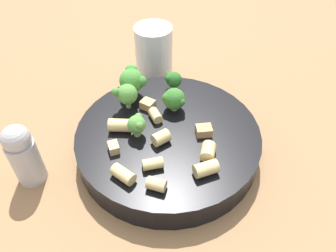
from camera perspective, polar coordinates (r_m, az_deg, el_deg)
ground_plane at (r=0.46m, az=0.00°, el=-4.12°), size 2.00×2.00×0.00m
pasta_bowl at (r=0.45m, az=0.00°, el=-2.31°), size 0.25×0.25×0.04m
broccoli_floret_0 at (r=0.42m, az=-5.44°, el=0.29°), size 0.03×0.02×0.03m
broccoli_floret_1 at (r=0.48m, az=-6.24°, el=8.00°), size 0.04×0.04×0.04m
broccoli_floret_2 at (r=0.46m, az=1.02°, el=4.75°), size 0.03×0.03×0.03m
broccoli_floret_3 at (r=0.50m, az=0.89°, el=8.09°), size 0.03×0.02×0.03m
broccoli_floret_4 at (r=0.46m, az=-7.54°, el=5.36°), size 0.03×0.03×0.04m
rigatoni_0 at (r=0.38m, az=-7.82°, el=-8.33°), size 0.03×0.02×0.02m
rigatoni_1 at (r=0.44m, az=-8.38°, el=0.13°), size 0.03×0.03×0.02m
rigatoni_2 at (r=0.39m, az=6.63°, el=-7.39°), size 0.03×0.03×0.02m
rigatoni_3 at (r=0.37m, az=-2.04°, el=-10.11°), size 0.03×0.02×0.01m
rigatoni_4 at (r=0.42m, az=-1.24°, el=-2.05°), size 0.02×0.02×0.02m
rigatoni_5 at (r=0.39m, az=-2.66°, el=-6.57°), size 0.03×0.03×0.01m
rigatoni_6 at (r=0.40m, az=7.18°, el=-4.20°), size 0.03×0.03×0.02m
rigatoni_7 at (r=0.45m, az=-2.21°, el=1.86°), size 0.02×0.02×0.01m
chicken_chunk_0 at (r=0.41m, az=-9.44°, el=-3.70°), size 0.02×0.02×0.01m
chicken_chunk_1 at (r=0.43m, az=6.25°, el=-0.78°), size 0.03×0.03×0.01m
chicken_chunk_2 at (r=0.47m, az=-3.56°, el=3.79°), size 0.02×0.02×0.01m
drinking_glass at (r=0.59m, az=-2.47°, el=12.46°), size 0.07×0.07×0.09m
pepper_shaker at (r=0.43m, az=-23.88°, el=-4.55°), size 0.04×0.04×0.09m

